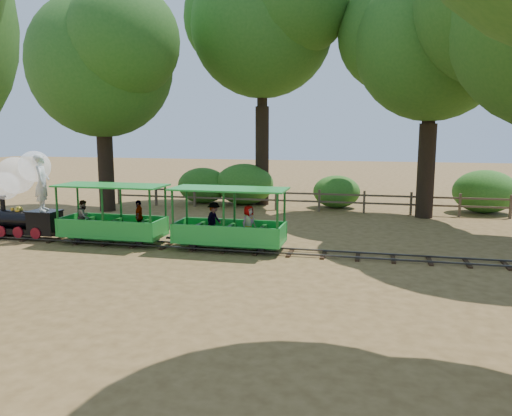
% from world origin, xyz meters
% --- Properties ---
extents(ground, '(90.00, 90.00, 0.00)m').
position_xyz_m(ground, '(0.00, 0.00, 0.00)').
color(ground, olive).
rests_on(ground, ground).
extents(track, '(22.00, 1.00, 0.10)m').
position_xyz_m(track, '(0.00, 0.00, 0.07)').
color(track, '#3F3D3A').
rests_on(track, ground).
extents(locomotive, '(2.66, 1.25, 3.06)m').
position_xyz_m(locomotive, '(-8.23, 0.06, 1.73)').
color(locomotive, black).
rests_on(locomotive, ground).
extents(carriage_front, '(3.54, 1.45, 1.84)m').
position_xyz_m(carriage_front, '(-4.90, -0.02, 0.75)').
color(carriage_front, green).
rests_on(carriage_front, track).
extents(carriage_rear, '(3.54, 1.45, 1.84)m').
position_xyz_m(carriage_rear, '(-0.93, 0.02, 0.76)').
color(carriage_rear, green).
rests_on(carriage_rear, track).
extents(oak_nw, '(7.91, 6.96, 9.67)m').
position_xyz_m(oak_nw, '(-8.53, 6.09, 6.83)').
color(oak_nw, '#2D2116').
rests_on(oak_nw, ground).
extents(oak_nc, '(8.46, 7.45, 11.93)m').
position_xyz_m(oak_nc, '(-2.03, 9.59, 8.89)').
color(oak_nc, '#2D2116').
rests_on(oak_nc, ground).
extents(oak_ne, '(7.80, 6.86, 10.25)m').
position_xyz_m(oak_ne, '(5.47, 7.58, 7.44)').
color(oak_ne, '#2D2116').
rests_on(oak_ne, ground).
extents(fence, '(18.10, 0.10, 1.00)m').
position_xyz_m(fence, '(0.00, 8.00, 0.58)').
color(fence, brown).
rests_on(fence, ground).
extents(shrub_west, '(2.58, 1.99, 1.79)m').
position_xyz_m(shrub_west, '(-5.02, 9.30, 0.89)').
color(shrub_west, '#2D6B1E').
rests_on(shrub_west, ground).
extents(shrub_mid_w, '(2.93, 2.25, 2.03)m').
position_xyz_m(shrub_mid_w, '(-2.86, 9.30, 1.01)').
color(shrub_mid_w, '#2D6B1E').
rests_on(shrub_mid_w, ground).
extents(shrub_mid_e, '(2.22, 1.71, 1.54)m').
position_xyz_m(shrub_mid_e, '(1.67, 9.30, 0.77)').
color(shrub_mid_e, '#2D6B1E').
rests_on(shrub_mid_e, ground).
extents(shrub_east, '(2.78, 2.14, 1.92)m').
position_xyz_m(shrub_east, '(8.21, 9.30, 0.96)').
color(shrub_east, '#2D6B1E').
rests_on(shrub_east, ground).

